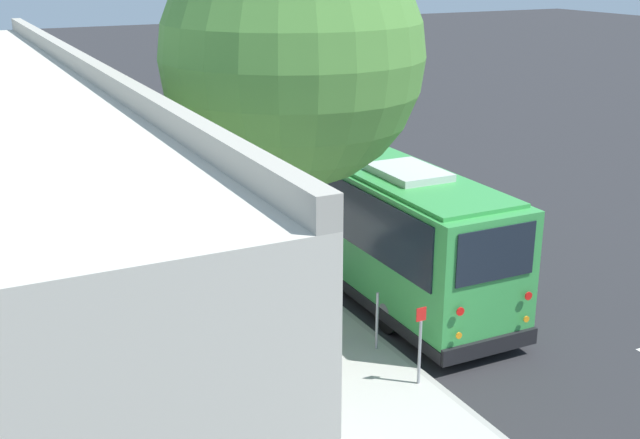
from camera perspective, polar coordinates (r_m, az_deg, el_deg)
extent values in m
plane|color=#28282B|center=(22.59, 2.86, -3.09)|extent=(160.00, 160.00, 0.00)
cube|color=#B2AFA8|center=(21.08, -6.25, -4.59)|extent=(80.00, 3.44, 0.15)
cube|color=#9D9A94|center=(21.70, -1.81, -3.79)|extent=(80.00, 0.14, 0.15)
cube|color=green|center=(20.87, 3.43, 0.18)|extent=(10.42, 2.47, 2.97)
cube|color=black|center=(21.33, 3.36, -3.25)|extent=(10.47, 2.52, 0.28)
cube|color=black|center=(20.67, 3.46, 1.90)|extent=(9.57, 2.55, 1.43)
cube|color=black|center=(25.19, -2.42, 4.95)|extent=(0.04, 2.11, 1.50)
cube|color=black|center=(16.54, 12.43, -2.42)|extent=(0.04, 1.93, 1.14)
cube|color=black|center=(25.04, -2.44, 6.49)|extent=(0.05, 1.73, 0.22)
cube|color=green|center=(20.44, 3.51, 4.25)|extent=(9.78, 2.24, 0.10)
cube|color=silver|center=(18.88, 6.30, 3.34)|extent=(1.92, 1.37, 0.20)
cube|color=black|center=(25.74, -2.38, 0.72)|extent=(0.12, 2.43, 0.36)
cube|color=black|center=(17.35, 12.01, -8.84)|extent=(0.12, 2.43, 0.36)
cylinder|color=red|center=(16.39, 9.95, -6.46)|extent=(0.03, 0.18, 0.18)
cylinder|color=orange|center=(16.62, 9.85, -8.14)|extent=(0.03, 0.14, 0.14)
cylinder|color=red|center=(17.40, 14.60, -5.28)|extent=(0.03, 0.18, 0.18)
cylinder|color=orange|center=(17.62, 14.46, -6.88)|extent=(0.03, 0.14, 0.14)
cube|color=white|center=(25.44, -4.10, 0.87)|extent=(0.04, 0.32, 0.18)
cube|color=white|center=(26.06, -0.82, 1.34)|extent=(0.04, 0.32, 0.18)
cube|color=black|center=(24.31, -5.04, 5.09)|extent=(0.06, 0.10, 0.24)
cylinder|color=black|center=(23.44, -2.57, -0.99)|extent=(0.99, 0.31, 0.99)
cylinder|color=slate|center=(23.44, -2.57, -0.99)|extent=(0.45, 0.32, 0.44)
cylinder|color=black|center=(24.31, 1.96, -0.26)|extent=(0.99, 0.31, 0.99)
cylinder|color=slate|center=(24.31, 1.96, -0.26)|extent=(0.45, 0.32, 0.44)
cylinder|color=black|center=(18.50, 4.98, -6.55)|extent=(0.99, 0.31, 0.99)
cylinder|color=slate|center=(18.50, 4.98, -6.55)|extent=(0.45, 0.32, 0.44)
cylinder|color=black|center=(19.58, 10.27, -5.32)|extent=(0.99, 0.31, 0.99)
cylinder|color=slate|center=(19.58, 10.27, -5.32)|extent=(0.45, 0.32, 0.44)
cube|color=black|center=(30.64, -7.63, 3.55)|extent=(4.49, 1.77, 0.65)
cube|color=black|center=(30.39, -7.61, 4.53)|extent=(2.15, 1.49, 0.48)
cube|color=black|center=(30.33, -7.63, 4.97)|extent=(2.06, 1.45, 0.05)
cube|color=black|center=(32.78, -8.82, 4.08)|extent=(0.12, 1.61, 0.20)
cube|color=black|center=(28.63, -6.24, 2.08)|extent=(0.12, 1.61, 0.20)
cylinder|color=black|center=(31.78, -9.69, 3.70)|extent=(0.67, 0.22, 0.66)
cylinder|color=slate|center=(31.78, -9.69, 3.70)|extent=(0.30, 0.23, 0.30)
cylinder|color=black|center=(32.19, -7.11, 4.01)|extent=(0.67, 0.22, 0.66)
cylinder|color=slate|center=(32.19, -7.11, 4.01)|extent=(0.30, 0.23, 0.30)
cylinder|color=black|center=(29.17, -8.18, 2.44)|extent=(0.67, 0.22, 0.66)
cylinder|color=slate|center=(29.17, -8.18, 2.44)|extent=(0.30, 0.23, 0.30)
cylinder|color=black|center=(29.62, -5.40, 2.79)|extent=(0.67, 0.22, 0.66)
cylinder|color=slate|center=(29.62, -5.40, 2.79)|extent=(0.30, 0.23, 0.30)
cube|color=#19234C|center=(36.05, -10.66, 5.60)|extent=(4.63, 1.91, 0.61)
cube|color=black|center=(35.82, -10.67, 6.41)|extent=(2.23, 1.56, 0.48)
cube|color=#19234C|center=(35.77, -10.69, 6.78)|extent=(2.14, 1.52, 0.05)
cube|color=black|center=(38.29, -11.44, 5.98)|extent=(0.16, 1.62, 0.20)
cube|color=black|center=(33.92, -9.74, 4.49)|extent=(0.16, 1.62, 0.20)
cylinder|color=black|center=(37.30, -12.30, 5.68)|extent=(0.62, 0.23, 0.61)
cylinder|color=slate|center=(37.30, -12.30, 5.68)|extent=(0.29, 0.23, 0.28)
cylinder|color=black|center=(37.62, -10.02, 5.93)|extent=(0.62, 0.23, 0.61)
cylinder|color=slate|center=(37.62, -10.02, 5.93)|extent=(0.29, 0.23, 0.28)
cylinder|color=black|center=(34.56, -11.32, 4.75)|extent=(0.62, 0.23, 0.61)
cylinder|color=slate|center=(34.56, -11.32, 4.75)|extent=(0.29, 0.23, 0.28)
cylinder|color=black|center=(34.90, -8.88, 5.02)|extent=(0.62, 0.23, 0.61)
cylinder|color=slate|center=(34.90, -8.88, 5.02)|extent=(0.29, 0.23, 0.28)
cube|color=maroon|center=(42.63, -13.48, 7.39)|extent=(4.45, 1.95, 0.62)
cube|color=black|center=(42.43, -13.49, 8.09)|extent=(2.15, 1.56, 0.48)
cube|color=maroon|center=(42.39, -13.51, 8.41)|extent=(2.07, 1.52, 0.05)
cube|color=black|center=(44.74, -14.33, 7.55)|extent=(0.20, 1.59, 0.20)
cube|color=black|center=(40.62, -12.50, 6.63)|extent=(0.20, 1.59, 0.20)
cylinder|color=black|center=(43.75, -14.95, 7.34)|extent=(0.64, 0.25, 0.63)
cylinder|color=slate|center=(43.75, -14.95, 7.34)|extent=(0.30, 0.24, 0.28)
cylinder|color=black|center=(44.16, -13.10, 7.59)|extent=(0.64, 0.25, 0.63)
cylinder|color=slate|center=(44.16, -13.10, 7.59)|extent=(0.30, 0.24, 0.28)
cylinder|color=black|center=(41.16, -13.86, 6.76)|extent=(0.64, 0.25, 0.63)
cylinder|color=slate|center=(41.16, -13.86, 6.76)|extent=(0.30, 0.24, 0.28)
cylinder|color=black|center=(41.61, -11.90, 7.02)|extent=(0.64, 0.25, 0.63)
cylinder|color=slate|center=(41.61, -11.90, 7.02)|extent=(0.30, 0.24, 0.28)
cube|color=navy|center=(48.10, -14.84, 8.52)|extent=(4.28, 1.74, 0.65)
cube|color=black|center=(47.90, -14.86, 9.17)|extent=(2.04, 1.48, 0.48)
cube|color=navy|center=(47.86, -14.88, 9.45)|extent=(1.95, 1.45, 0.05)
cube|color=black|center=(50.21, -15.38, 8.62)|extent=(0.10, 1.64, 0.20)
cube|color=black|center=(46.06, -14.20, 7.88)|extent=(0.10, 1.64, 0.20)
cylinder|color=black|center=(49.27, -16.06, 8.46)|extent=(0.66, 0.21, 0.66)
cylinder|color=slate|center=(49.27, -16.06, 8.46)|extent=(0.30, 0.22, 0.30)
cylinder|color=black|center=(49.58, -14.30, 8.67)|extent=(0.66, 0.21, 0.66)
cylinder|color=slate|center=(49.58, -14.30, 8.67)|extent=(0.30, 0.22, 0.30)
cylinder|color=black|center=(46.66, -15.37, 7.99)|extent=(0.66, 0.21, 0.66)
cylinder|color=slate|center=(46.66, -15.37, 7.99)|extent=(0.30, 0.22, 0.30)
cylinder|color=black|center=(47.00, -13.52, 8.21)|extent=(0.66, 0.21, 0.66)
cylinder|color=slate|center=(47.00, -13.52, 8.21)|extent=(0.30, 0.22, 0.30)
cube|color=slate|center=(54.34, -16.37, 9.48)|extent=(4.23, 1.70, 0.65)
cube|color=black|center=(54.16, -16.40, 10.05)|extent=(2.01, 1.45, 0.48)
cube|color=slate|center=(54.12, -16.42, 10.31)|extent=(1.93, 1.41, 0.05)
cube|color=black|center=(56.44, -16.79, 9.52)|extent=(0.10, 1.59, 0.20)
cube|color=black|center=(52.31, -15.87, 8.95)|extent=(0.10, 1.59, 0.20)
cylinder|color=black|center=(55.52, -17.40, 9.40)|extent=(0.67, 0.21, 0.66)
cylinder|color=slate|center=(55.52, -17.40, 9.40)|extent=(0.30, 0.22, 0.30)
cylinder|color=black|center=(55.80, -15.88, 9.58)|extent=(0.67, 0.21, 0.66)
cylinder|color=slate|center=(55.80, -15.88, 9.58)|extent=(0.30, 0.22, 0.30)
cylinder|color=black|center=(52.94, -16.86, 9.04)|extent=(0.67, 0.21, 0.66)
cylinder|color=slate|center=(52.94, -16.86, 9.04)|extent=(0.30, 0.22, 0.30)
cylinder|color=black|center=(53.22, -15.27, 9.23)|extent=(0.67, 0.21, 0.66)
cylinder|color=slate|center=(53.22, -15.27, 9.23)|extent=(0.30, 0.22, 0.30)
cylinder|color=brown|center=(17.67, -1.83, -1.51)|extent=(0.43, 0.43, 4.21)
sphere|color=#4C8438|center=(16.73, -1.97, 11.53)|extent=(5.46, 5.46, 5.46)
cylinder|color=gray|center=(16.06, 7.09, -9.36)|extent=(0.06, 0.06, 1.37)
cube|color=red|center=(15.69, 7.21, -6.70)|extent=(0.02, 0.22, 0.28)
cylinder|color=gray|center=(17.31, 4.07, -7.20)|extent=(0.06, 0.06, 1.31)
cube|color=#A9A497|center=(19.32, -16.46, 10.50)|extent=(24.52, 0.30, 0.40)
cube|color=silver|center=(22.30, 12.63, -3.82)|extent=(2.40, 0.14, 0.01)
cube|color=silver|center=(26.90, 4.66, 0.45)|extent=(2.40, 0.14, 0.01)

